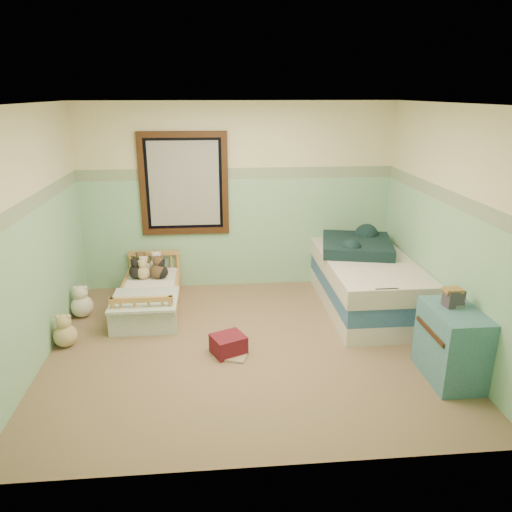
{
  "coord_description": "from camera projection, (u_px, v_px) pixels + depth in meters",
  "views": [
    {
      "loc": [
        -0.33,
        -4.66,
        2.61
      ],
      "look_at": [
        0.12,
        0.35,
        0.9
      ],
      "focal_mm": 34.12,
      "sensor_mm": 36.0,
      "label": 1
    }
  ],
  "objects": [
    {
      "name": "plush_bed_brown",
      "position": [
        141.0,
        266.0,
        6.48
      ],
      "size": [
        0.2,
        0.2,
        0.2
      ],
      "primitive_type": "sphere",
      "color": "brown",
      "rests_on": "toddler_mattress"
    },
    {
      "name": "twin_bed_frame",
      "position": [
        364.0,
        299.0,
        6.17
      ],
      "size": [
        1.01,
        2.01,
        0.22
      ],
      "primitive_type": "cube",
      "color": "white",
      "rests_on": "floor"
    },
    {
      "name": "border_strip",
      "position": [
        237.0,
        174.0,
        6.44
      ],
      "size": [
        4.2,
        0.01,
        0.15
      ],
      "primitive_type": "cube",
      "color": "#4D7056",
      "rests_on": "wall_back"
    },
    {
      "name": "red_pillow",
      "position": [
        228.0,
        344.0,
        5.07
      ],
      "size": [
        0.41,
        0.39,
        0.2
      ],
      "primitive_type": "cube",
      "rotation": [
        0.0,
        0.0,
        0.42
      ],
      "color": "maroon",
      "rests_on": "floor"
    },
    {
      "name": "teal_blanket",
      "position": [
        357.0,
        245.0,
        6.25
      ],
      "size": [
        1.03,
        1.07,
        0.14
      ],
      "primitive_type": "cube",
      "rotation": [
        0.0,
        0.0,
        -0.22
      ],
      "color": "black",
      "rests_on": "twin_mattress"
    },
    {
      "name": "twin_mattress",
      "position": [
        367.0,
        266.0,
        6.03
      ],
      "size": [
        1.05,
        2.05,
        0.22
      ],
      "primitive_type": "cube",
      "color": "beige",
      "rests_on": "twin_boxspring"
    },
    {
      "name": "plush_bed_tan",
      "position": [
        143.0,
        272.0,
        6.28
      ],
      "size": [
        0.18,
        0.18,
        0.18
      ],
      "primitive_type": "sphere",
      "color": "#D0B77F",
      "rests_on": "toddler_mattress"
    },
    {
      "name": "extra_plush_1",
      "position": [
        158.0,
        271.0,
        6.3
      ],
      "size": [
        0.21,
        0.21,
        0.21
      ],
      "primitive_type": "sphere",
      "color": "brown",
      "rests_on": "toddler_mattress"
    },
    {
      "name": "toddler_bed_frame",
      "position": [
        150.0,
        302.0,
        6.12
      ],
      "size": [
        0.7,
        1.4,
        0.18
      ],
      "primitive_type": "cube",
      "color": "#BE8D40",
      "rests_on": "floor"
    },
    {
      "name": "window_frame",
      "position": [
        184.0,
        184.0,
        6.39
      ],
      "size": [
        1.16,
        0.06,
        1.36
      ],
      "primitive_type": "cube",
      "color": "black",
      "rests_on": "wall_back"
    },
    {
      "name": "wainscot_mint",
      "position": [
        238.0,
        233.0,
        6.7
      ],
      "size": [
        4.2,
        0.01,
        1.5
      ],
      "primitive_type": "cube",
      "color": "#8DC399",
      "rests_on": "floor"
    },
    {
      "name": "plush_floor_cream",
      "position": [
        82.0,
        306.0,
        5.9
      ],
      "size": [
        0.27,
        0.27,
        0.27
      ],
      "primitive_type": "sphere",
      "color": "silver",
      "rests_on": "floor"
    },
    {
      "name": "book_stack",
      "position": [
        454.0,
        298.0,
        4.51
      ],
      "size": [
        0.18,
        0.15,
        0.16
      ],
      "primitive_type": "cube",
      "rotation": [
        0.0,
        0.0,
        0.11
      ],
      "color": "brown",
      "rests_on": "dresser"
    },
    {
      "name": "window_blinds",
      "position": [
        184.0,
        184.0,
        6.4
      ],
      "size": [
        0.92,
        0.01,
        1.12
      ],
      "primitive_type": "cube",
      "color": "#B3B3AD",
      "rests_on": "window_frame"
    },
    {
      "name": "plush_bed_dark",
      "position": [
        161.0,
        272.0,
        6.3
      ],
      "size": [
        0.18,
        0.18,
        0.18
      ],
      "primitive_type": "sphere",
      "color": "black",
      "rests_on": "toddler_mattress"
    },
    {
      "name": "extra_plush_2",
      "position": [
        144.0,
        268.0,
        6.43
      ],
      "size": [
        0.17,
        0.17,
        0.17
      ],
      "primitive_type": "sphere",
      "color": "silver",
      "rests_on": "toddler_mattress"
    },
    {
      "name": "wall_back",
      "position": [
        237.0,
        197.0,
        6.56
      ],
      "size": [
        4.2,
        0.04,
        2.5
      ],
      "primitive_type": "cube",
      "color": "beige",
      "rests_on": "floor"
    },
    {
      "name": "extra_plush_0",
      "position": [
        136.0,
        272.0,
        6.29
      ],
      "size": [
        0.18,
        0.18,
        0.18
      ],
      "primitive_type": "sphere",
      "color": "black",
      "rests_on": "toddler_mattress"
    },
    {
      "name": "plush_bed_white",
      "position": [
        157.0,
        266.0,
        6.5
      ],
      "size": [
        0.2,
        0.2,
        0.2
      ],
      "primitive_type": "sphere",
      "color": "silver",
      "rests_on": "toddler_mattress"
    },
    {
      "name": "patchwork_quilt",
      "position": [
        145.0,
        300.0,
        5.64
      ],
      "size": [
        0.76,
        0.7,
        0.03
      ],
      "primitive_type": "cube",
      "color": "#78B5D8",
      "rests_on": "toddler_mattress"
    },
    {
      "name": "toddler_mattress",
      "position": [
        149.0,
        291.0,
        6.07
      ],
      "size": [
        0.64,
        1.34,
        0.12
      ],
      "primitive_type": "cube",
      "color": "white",
      "rests_on": "toddler_bed_frame"
    },
    {
      "name": "floor_book",
      "position": [
        234.0,
        357.0,
        5.01
      ],
      "size": [
        0.31,
        0.27,
        0.02
      ],
      "primitive_type": "cube",
      "rotation": [
        0.0,
        0.0,
        -0.32
      ],
      "color": "orange",
      "rests_on": "floor"
    },
    {
      "name": "wall_front",
      "position": [
        267.0,
        311.0,
        3.16
      ],
      "size": [
        4.2,
        0.04,
        2.5
      ],
      "primitive_type": "cube",
      "color": "beige",
      "rests_on": "floor"
    },
    {
      "name": "wall_left",
      "position": [
        30.0,
        240.0,
        4.68
      ],
      "size": [
        0.04,
        3.6,
        2.5
      ],
      "primitive_type": "cube",
      "color": "beige",
      "rests_on": "floor"
    },
    {
      "name": "plush_floor_tan",
      "position": [
        65.0,
        335.0,
        5.21
      ],
      "size": [
        0.25,
        0.25,
        0.25
      ],
      "primitive_type": "sphere",
      "color": "#D0B77F",
      "rests_on": "floor"
    },
    {
      "name": "floor",
      "position": [
        248.0,
        346.0,
        5.26
      ],
      "size": [
        4.2,
        3.6,
        0.02
      ],
      "primitive_type": "cube",
      "color": "brown",
      "rests_on": "ground"
    },
    {
      "name": "dresser",
      "position": [
        452.0,
        344.0,
        4.56
      ],
      "size": [
        0.44,
        0.71,
        0.71
      ],
      "primitive_type": "cube",
      "color": "#3A687D",
      "rests_on": "floor"
    },
    {
      "name": "ceiling",
      "position": [
        246.0,
        103.0,
        4.45
      ],
      "size": [
        4.2,
        3.6,
        0.02
      ],
      "primitive_type": "cube",
      "color": "silver",
      "rests_on": "wall_back"
    },
    {
      "name": "wall_right",
      "position": [
        449.0,
        229.0,
        5.04
      ],
      "size": [
        0.04,
        3.6,
        2.5
      ],
      "primitive_type": "cube",
      "color": "beige",
      "rests_on": "floor"
    },
    {
      "name": "twin_boxspring",
      "position": [
        365.0,
        283.0,
        6.1
      ],
      "size": [
        1.01,
        2.01,
        0.22
      ],
      "primitive_type": "cube",
      "color": "navy",
      "rests_on": "twin_bed_frame"
    }
  ]
}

